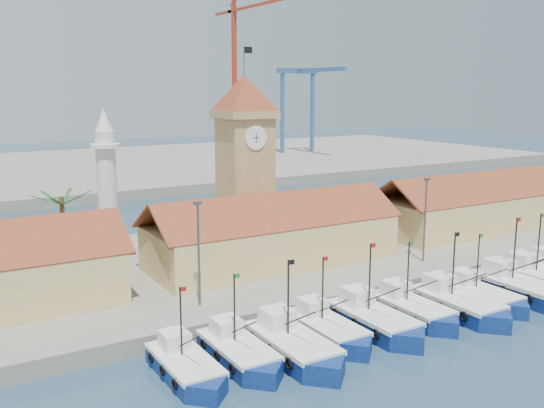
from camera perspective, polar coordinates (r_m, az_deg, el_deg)
ground at (r=50.17m, az=12.13°, el=-12.56°), size 400.00×400.00×0.00m
quay at (r=68.30m, az=-1.69°, el=-5.29°), size 140.00×32.00×1.50m
terminal at (r=148.04m, az=-18.15°, el=3.03°), size 240.00×80.00×2.00m
boat_0 at (r=43.67m, az=-8.02°, el=-15.10°), size 3.24×8.87×6.71m
boat_1 at (r=45.34m, az=-3.00°, el=-13.95°), size 3.35×9.18×6.95m
boat_2 at (r=46.06m, az=2.16°, el=-13.41°), size 3.75×10.27×7.77m
boat_3 at (r=49.37m, az=5.32°, el=-11.83°), size 3.39×9.30×7.03m
boat_4 at (r=51.44m, az=9.74°, el=-10.91°), size 3.71×10.18×7.70m
boat_5 at (r=54.64m, az=13.17°, el=-9.78°), size 3.45×9.44×7.14m
boat_6 at (r=56.69m, az=17.22°, el=-9.16°), size 3.72×10.20×7.72m
boat_7 at (r=59.93m, az=19.24°, el=-8.27°), size 3.34×9.16×6.93m
boat_8 at (r=62.91m, az=22.35°, el=-7.47°), size 3.92×10.74×8.13m
boat_9 at (r=66.57m, az=24.24°, el=-6.64°), size 3.85×10.54×7.97m
hall_center at (r=64.11m, az=0.04°, el=-3.37°), size 27.04×10.13×7.61m
hall_right at (r=84.70m, az=18.97°, el=-0.46°), size 31.20×10.13×7.61m
clock_tower at (r=67.81m, az=-2.56°, el=4.26°), size 5.80×5.80×22.70m
minaret at (r=64.41m, az=-15.25°, el=1.53°), size 3.00×3.00×16.30m
palm_tree at (r=62.01m, az=-19.03°, el=-2.31°), size 5.60×5.03×8.39m
lamp_posts at (r=57.28m, az=4.59°, el=-2.56°), size 80.70×0.25×9.03m
crane_red_right at (r=154.51m, az=-3.29°, el=13.47°), size 1.00×34.45×44.58m
gantry at (r=168.56m, az=3.08°, el=10.93°), size 13.00×22.00×23.20m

